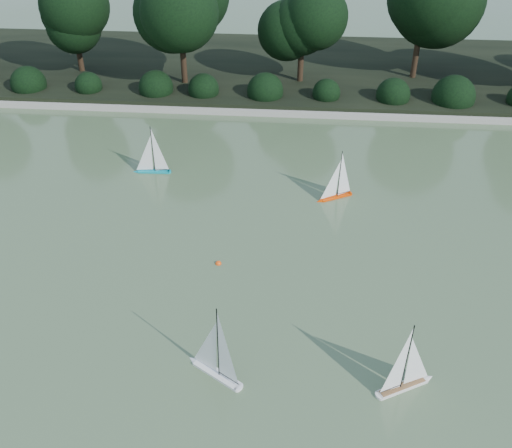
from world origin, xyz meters
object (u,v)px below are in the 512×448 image
object	(u,v)px
sailboat_teal	(150,165)
race_buoy	(218,264)
sailboat_white_b	(408,376)
sailboat_white_a	(213,362)
sailboat_orange	(334,191)

from	to	relation	value
sailboat_teal	race_buoy	distance (m)	4.44
sailboat_white_b	race_buoy	xyz separation A→B (m)	(-3.47, 2.93, -0.23)
sailboat_white_a	sailboat_orange	distance (m)	6.13
sailboat_orange	sailboat_teal	xyz separation A→B (m)	(-4.79, 0.93, 0.01)
sailboat_teal	sailboat_orange	bearing A→B (deg)	-10.97
sailboat_white_b	race_buoy	world-z (taller)	sailboat_white_b
sailboat_white_a	race_buoy	world-z (taller)	sailboat_white_a
sailboat_white_b	sailboat_orange	world-z (taller)	sailboat_white_b
sailboat_teal	race_buoy	bearing A→B (deg)	-58.22
race_buoy	sailboat_white_b	bearing A→B (deg)	-40.15
sailboat_orange	sailboat_teal	world-z (taller)	sailboat_teal
sailboat_white_a	sailboat_white_b	bearing A→B (deg)	-0.41
sailboat_white_b	race_buoy	bearing A→B (deg)	139.85
sailboat_white_b	sailboat_teal	size ratio (longest dim) A/B	1.07
sailboat_white_b	sailboat_white_a	bearing A→B (deg)	179.59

